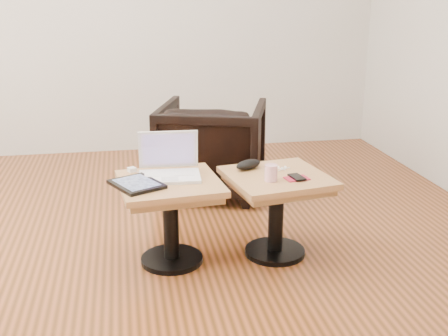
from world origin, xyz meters
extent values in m
cube|color=#4E2B11|center=(0.00, 0.00, 0.00)|extent=(4.50, 4.50, 0.01)
cube|color=beige|center=(0.00, -2.25, 1.35)|extent=(4.50, 0.02, 2.70)
cylinder|color=black|center=(0.23, 0.03, 0.01)|extent=(0.32, 0.32, 0.03)
cylinder|color=black|center=(0.23, 0.03, 0.22)|extent=(0.08, 0.08, 0.39)
cube|color=brown|center=(0.23, 0.03, 0.40)|extent=(0.50, 0.50, 0.04)
cube|color=#9A7044|center=(0.23, 0.03, 0.43)|extent=(0.54, 0.54, 0.03)
cylinder|color=black|center=(0.79, 0.02, 0.01)|extent=(0.32, 0.32, 0.03)
cylinder|color=black|center=(0.79, 0.02, 0.22)|extent=(0.08, 0.08, 0.39)
cube|color=brown|center=(0.79, 0.02, 0.40)|extent=(0.52, 0.52, 0.04)
cube|color=#9A7044|center=(0.79, 0.02, 0.43)|extent=(0.57, 0.57, 0.03)
cube|color=white|center=(0.24, 0.06, 0.46)|extent=(0.32, 0.23, 0.02)
cube|color=silver|center=(0.24, 0.09, 0.47)|extent=(0.26, 0.12, 0.00)
cube|color=silver|center=(0.23, 0.00, 0.47)|extent=(0.09, 0.06, 0.00)
cube|color=white|center=(0.24, 0.18, 0.57)|extent=(0.31, 0.06, 0.20)
cube|color=maroon|center=(0.24, 0.18, 0.57)|extent=(0.27, 0.05, 0.17)
cube|color=black|center=(0.07, -0.03, 0.46)|extent=(0.29, 0.32, 0.02)
cube|color=#191E38|center=(0.07, -0.03, 0.47)|extent=(0.24, 0.26, 0.00)
cube|color=white|center=(0.05, 0.20, 0.46)|extent=(0.05, 0.05, 0.02)
ellipsoid|color=black|center=(0.66, 0.14, 0.47)|extent=(0.17, 0.14, 0.05)
cylinder|color=#DE6485|center=(0.73, -0.07, 0.49)|extent=(0.09, 0.09, 0.08)
sphere|color=white|center=(0.84, 0.10, 0.46)|extent=(0.02, 0.02, 0.02)
sphere|color=white|center=(0.86, 0.11, 0.46)|extent=(0.02, 0.02, 0.02)
sphere|color=white|center=(0.82, 0.12, 0.46)|extent=(0.02, 0.02, 0.02)
cylinder|color=white|center=(0.84, 0.10, 0.45)|extent=(0.08, 0.05, 0.00)
cube|color=#AA2131|center=(0.87, -0.07, 0.45)|extent=(0.13, 0.10, 0.01)
cube|color=black|center=(0.87, -0.07, 0.46)|extent=(0.07, 0.11, 0.01)
imported|color=black|center=(0.61, 1.04, 0.32)|extent=(0.87, 0.88, 0.64)
camera|label=1|loc=(0.02, -2.64, 1.36)|focal=45.00mm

